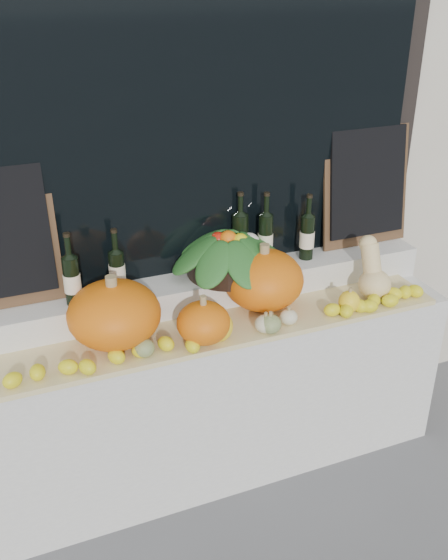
# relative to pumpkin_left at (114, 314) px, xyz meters

# --- Properties ---
(display_sill) EXTENTS (2.30, 0.55, 0.88)m
(display_sill) POSITION_rel_pumpkin_left_xyz_m (0.51, 0.06, -0.61)
(display_sill) COLOR silver
(display_sill) RESTS_ON ground
(rear_tier) EXTENTS (2.30, 0.25, 0.16)m
(rear_tier) POSITION_rel_pumpkin_left_xyz_m (0.51, 0.21, -0.09)
(rear_tier) COLOR silver
(rear_tier) RESTS_ON display_sill
(straw_bedding) EXTENTS (2.10, 0.32, 0.02)m
(straw_bedding) POSITION_rel_pumpkin_left_xyz_m (0.51, -0.06, -0.15)
(straw_bedding) COLOR tan
(straw_bedding) RESTS_ON display_sill
(pumpkin_left) EXTENTS (0.52, 0.52, 0.28)m
(pumpkin_left) POSITION_rel_pumpkin_left_xyz_m (0.00, 0.00, 0.00)
(pumpkin_left) COLOR orange
(pumpkin_left) RESTS_ON straw_bedding
(pumpkin_right) EXTENTS (0.47, 0.47, 0.29)m
(pumpkin_right) POSITION_rel_pumpkin_left_xyz_m (0.74, 0.05, 0.00)
(pumpkin_right) COLOR orange
(pumpkin_right) RESTS_ON straw_bedding
(pumpkin_center) EXTENTS (0.27, 0.27, 0.19)m
(pumpkin_center) POSITION_rel_pumpkin_left_xyz_m (0.36, -0.14, -0.05)
(pumpkin_center) COLOR orange
(pumpkin_center) RESTS_ON straw_bedding
(butternut_squash) EXTENTS (0.16, 0.22, 0.30)m
(butternut_squash) POSITION_rel_pumpkin_left_xyz_m (1.29, -0.05, -0.02)
(butternut_squash) COLOR #EFCF8C
(butternut_squash) RESTS_ON straw_bedding
(decorative_gourds) EXTENTS (1.10, 0.14, 0.16)m
(decorative_gourds) POSITION_rel_pumpkin_left_xyz_m (0.56, -0.16, -0.09)
(decorative_gourds) COLOR #335B1B
(decorative_gourds) RESTS_ON straw_bedding
(lemon_heap) EXTENTS (2.20, 0.16, 0.06)m
(lemon_heap) POSITION_rel_pumpkin_left_xyz_m (0.51, -0.17, -0.11)
(lemon_heap) COLOR yellow
(lemon_heap) RESTS_ON straw_bedding
(produce_bowl) EXTENTS (0.61, 0.61, 0.23)m
(produce_bowl) POSITION_rel_pumpkin_left_xyz_m (0.61, 0.20, 0.10)
(produce_bowl) COLOR black
(produce_bowl) RESTS_ON rear_tier
(wine_bottle_far_left) EXTENTS (0.08, 0.08, 0.34)m
(wine_bottle_far_left) POSITION_rel_pumpkin_left_xyz_m (-0.14, 0.18, 0.11)
(wine_bottle_far_left) COLOR black
(wine_bottle_far_left) RESTS_ON rear_tier
(wine_bottle_near_left) EXTENTS (0.08, 0.08, 0.30)m
(wine_bottle_near_left) POSITION_rel_pumpkin_left_xyz_m (0.08, 0.24, 0.09)
(wine_bottle_near_left) COLOR black
(wine_bottle_near_left) RESTS_ON rear_tier
(wine_bottle_tall) EXTENTS (0.08, 0.08, 0.38)m
(wine_bottle_tall) POSITION_rel_pumpkin_left_xyz_m (0.70, 0.26, 0.13)
(wine_bottle_tall) COLOR black
(wine_bottle_tall) RESTS_ON rear_tier
(wine_bottle_near_right) EXTENTS (0.08, 0.08, 0.38)m
(wine_bottle_near_right) POSITION_rel_pumpkin_left_xyz_m (0.83, 0.23, 0.13)
(wine_bottle_near_right) COLOR black
(wine_bottle_near_right) RESTS_ON rear_tier
(wine_bottle_far_right) EXTENTS (0.08, 0.08, 0.34)m
(wine_bottle_far_right) POSITION_rel_pumpkin_left_xyz_m (1.05, 0.21, 0.11)
(wine_bottle_far_right) COLOR black
(wine_bottle_far_right) RESTS_ON rear_tier
(chalkboard_right) EXTENTS (0.50, 0.11, 0.62)m
(chalkboard_right) POSITION_rel_pumpkin_left_xyz_m (1.43, 0.28, 0.32)
(chalkboard_right) COLOR #4C331E
(chalkboard_right) RESTS_ON rear_tier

